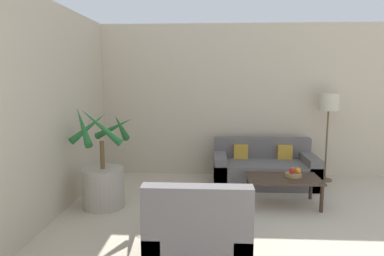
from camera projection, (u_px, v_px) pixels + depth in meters
name	position (u px, v px, depth m)	size (l,w,h in m)	color
wall_back	(281.00, 101.00, 6.09)	(8.01, 0.06, 2.70)	beige
potted_palm	(103.00, 178.00, 4.67)	(0.86, 0.84, 1.41)	#ADA393
sofa_loveseat	(264.00, 169.00, 5.70)	(1.66, 0.84, 0.73)	#605B5B
floor_lamp	(329.00, 106.00, 5.72)	(0.34, 0.34, 1.50)	brown
coffee_table	(283.00, 181.00, 4.74)	(1.00, 0.59, 0.39)	#38281E
fruit_bowl	(293.00, 175.00, 4.76)	(0.22, 0.22, 0.05)	#997A4C
apple_red	(292.00, 171.00, 4.74)	(0.08, 0.08, 0.08)	red
apple_green	(293.00, 169.00, 4.82)	(0.06, 0.06, 0.06)	olive
orange_fruit	(298.00, 170.00, 4.76)	(0.08, 0.08, 0.08)	orange
armchair	(198.00, 238.00, 3.18)	(0.92, 0.87, 0.89)	#605B5B
ottoman	(201.00, 212.00, 4.05)	(0.65, 0.52, 0.37)	#605B5B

